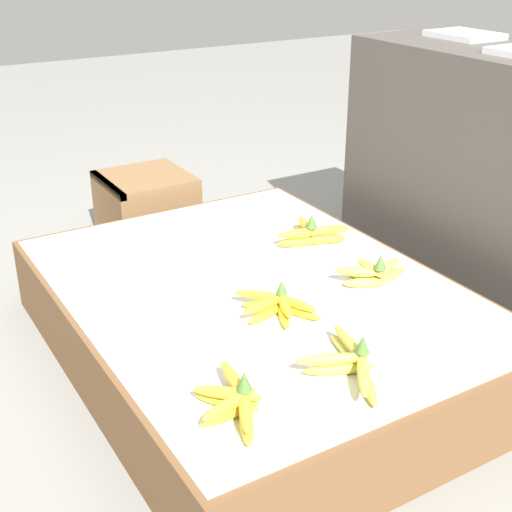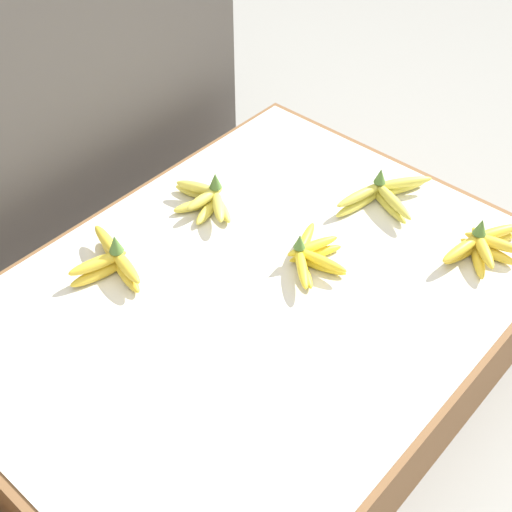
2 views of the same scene
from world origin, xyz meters
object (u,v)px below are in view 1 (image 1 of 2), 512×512
wooden_crate (147,208)px  banana_bunch_back_midright (374,273)px  banana_bunch_middle_midright (278,305)px  banana_bunch_middle_right (350,362)px  banana_bunch_front_right (235,401)px  banana_bunch_back_midleft (310,233)px

wooden_crate → banana_bunch_back_midright: (1.05, 0.22, 0.12)m
banana_bunch_middle_midright → banana_bunch_middle_right: size_ratio=0.74×
wooden_crate → banana_bunch_front_right: bearing=-15.7°
wooden_crate → banana_bunch_middle_midright: 1.08m
wooden_crate → banana_bunch_middle_right: bearing=-4.3°
banana_bunch_back_midleft → banana_bunch_back_midright: bearing=-0.8°
banana_bunch_front_right → banana_bunch_middle_midright: (-0.29, 0.28, -0.00)m
wooden_crate → banana_bunch_middle_midright: (1.07, -0.10, 0.12)m
wooden_crate → banana_bunch_back_midright: banana_bunch_back_midright is taller
banana_bunch_back_midleft → banana_bunch_back_midright: banana_bunch_back_midleft is taller
banana_bunch_front_right → banana_bunch_middle_right: banana_bunch_front_right is taller
wooden_crate → banana_bunch_front_right: 1.42m
banana_bunch_middle_right → banana_bunch_back_midleft: 0.69m
banana_bunch_front_right → wooden_crate: bearing=164.3°
banana_bunch_middle_midright → banana_bunch_back_midright: banana_bunch_back_midright is taller
banana_bunch_middle_midright → banana_bunch_back_midright: size_ratio=0.93×
banana_bunch_front_right → banana_bunch_middle_right: 0.28m
wooden_crate → banana_bunch_front_right: banana_bunch_front_right is taller
banana_bunch_middle_right → banana_bunch_back_midleft: bearing=152.1°
wooden_crate → banana_bunch_back_midleft: bearing=16.4°
banana_bunch_front_right → banana_bunch_back_midleft: banana_bunch_back_midleft is taller
banana_bunch_back_midleft → wooden_crate: bearing=-163.6°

